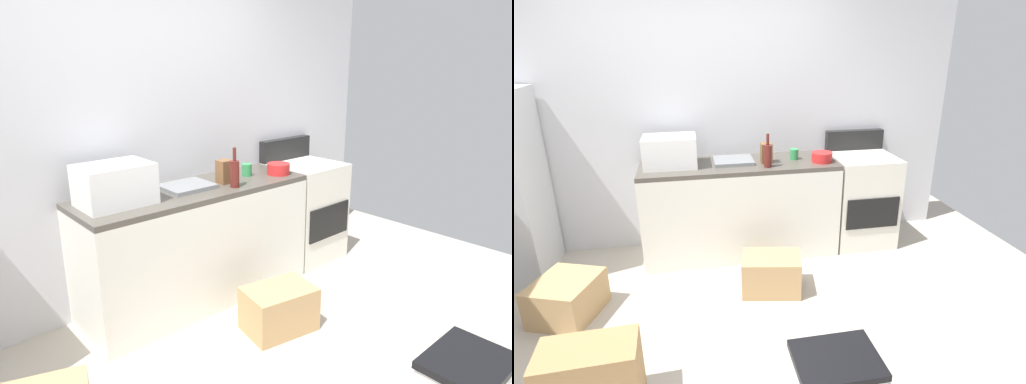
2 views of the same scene
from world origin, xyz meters
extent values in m
cube|color=silver|center=(0.00, 1.55, 1.30)|extent=(5.00, 0.10, 2.60)
cube|color=silver|center=(0.30, 1.20, 0.43)|extent=(1.80, 0.60, 0.86)
cube|color=#4C473F|center=(0.30, 1.20, 0.88)|extent=(1.80, 0.60, 0.04)
cube|color=silver|center=(1.52, 1.20, 0.45)|extent=(0.60, 0.60, 0.90)
cube|color=black|center=(1.52, 0.90, 0.42)|extent=(0.52, 0.02, 0.30)
cube|color=black|center=(1.52, 1.46, 1.00)|extent=(0.60, 0.08, 0.20)
cube|color=white|center=(-0.31, 1.22, 1.04)|extent=(0.46, 0.34, 0.27)
cube|color=slate|center=(0.25, 1.23, 0.92)|extent=(0.36, 0.32, 0.03)
cylinder|color=#591E19|center=(0.53, 1.02, 1.00)|extent=(0.07, 0.07, 0.20)
cylinder|color=#591E19|center=(0.53, 1.02, 1.15)|extent=(0.03, 0.03, 0.10)
cylinder|color=#338C4C|center=(0.82, 1.22, 0.95)|extent=(0.08, 0.08, 0.10)
cube|color=brown|center=(0.55, 1.16, 0.99)|extent=(0.10, 0.10, 0.18)
cylinder|color=red|center=(1.06, 1.09, 0.95)|extent=(0.19, 0.19, 0.09)
cube|color=tan|center=(0.45, 0.46, 0.16)|extent=(0.53, 0.41, 0.31)
cube|color=black|center=(0.56, -0.77, 0.36)|extent=(0.46, 0.36, 0.04)
camera|label=1|loc=(-1.53, -1.49, 1.81)|focal=31.70mm
camera|label=2|loc=(-0.13, -2.40, 1.96)|focal=28.70mm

